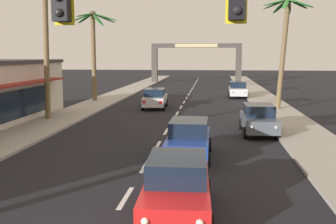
# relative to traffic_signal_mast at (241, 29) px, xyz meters

# --- Properties ---
(sidewalk_right) EXTENTS (3.20, 110.00, 0.14)m
(sidewalk_right) POSITION_rel_traffic_signal_mast_xyz_m (4.59, 19.75, -4.91)
(sidewalk_right) COLOR #9E998E
(sidewalk_right) RESTS_ON ground
(sidewalk_left) EXTENTS (3.20, 110.00, 0.14)m
(sidewalk_left) POSITION_rel_traffic_signal_mast_xyz_m (-11.01, 19.75, -4.91)
(sidewalk_left) COLOR #9E998E
(sidewalk_left) RESTS_ON ground
(lane_markings) EXTENTS (4.28, 86.68, 0.01)m
(lane_markings) POSITION_rel_traffic_signal_mast_xyz_m (-2.80, 19.44, -4.98)
(lane_markings) COLOR silver
(lane_markings) RESTS_ON ground
(traffic_signal_mast) EXTENTS (10.98, 0.41, 6.91)m
(traffic_signal_mast) POSITION_rel_traffic_signal_mast_xyz_m (0.00, 0.00, 0.00)
(traffic_signal_mast) COLOR #2D2D33
(traffic_signal_mast) RESTS_ON ground
(sedan_lead_at_stop_bar) EXTENTS (2.08, 4.50, 1.68)m
(sedan_lead_at_stop_bar) POSITION_rel_traffic_signal_mast_xyz_m (-1.47, 2.66, -4.13)
(sedan_lead_at_stop_bar) COLOR red
(sedan_lead_at_stop_bar) RESTS_ON ground
(sedan_third_in_queue) EXTENTS (1.97, 4.46, 1.68)m
(sedan_third_in_queue) POSITION_rel_traffic_signal_mast_xyz_m (-1.52, 8.92, -4.13)
(sedan_third_in_queue) COLOR navy
(sedan_third_in_queue) RESTS_ON ground
(sedan_oncoming_far) EXTENTS (2.09, 4.50, 1.68)m
(sedan_oncoming_far) POSITION_rel_traffic_signal_mast_xyz_m (-5.33, 24.96, -4.13)
(sedan_oncoming_far) COLOR silver
(sedan_oncoming_far) RESTS_ON ground
(sedan_parked_nearest_kerb) EXTENTS (2.00, 4.47, 1.68)m
(sedan_parked_nearest_kerb) POSITION_rel_traffic_signal_mast_xyz_m (2.12, 14.85, -4.13)
(sedan_parked_nearest_kerb) COLOR #4C515B
(sedan_parked_nearest_kerb) RESTS_ON ground
(sedan_parked_mid_kerb) EXTENTS (1.99, 4.47, 1.68)m
(sedan_parked_mid_kerb) POSITION_rel_traffic_signal_mast_xyz_m (2.14, 34.47, -4.13)
(sedan_parked_mid_kerb) COLOR silver
(sedan_parked_mid_kerb) RESTS_ON ground
(palm_left_third) EXTENTS (3.28, 3.50, 9.73)m
(palm_left_third) POSITION_rel_traffic_signal_mast_xyz_m (-11.65, 17.90, 1.90)
(palm_left_third) COLOR brown
(palm_left_third) RESTS_ON ground
(palm_left_farthest) EXTENTS (4.65, 4.63, 8.56)m
(palm_left_farthest) POSITION_rel_traffic_signal_mast_xyz_m (-11.76, 28.89, 0.82)
(palm_left_farthest) COLOR brown
(palm_left_farthest) RESTS_ON ground
(palm_right_third) EXTENTS (4.01, 3.88, 9.04)m
(palm_right_third) POSITION_rel_traffic_signal_mast_xyz_m (5.15, 24.80, 1.39)
(palm_right_third) COLOR brown
(palm_right_third) RESTS_ON ground
(town_gateway_arch) EXTENTS (14.44, 0.90, 6.29)m
(town_gateway_arch) POSITION_rel_traffic_signal_mast_xyz_m (-3.21, 56.50, -0.89)
(town_gateway_arch) COLOR #423D38
(town_gateway_arch) RESTS_ON ground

